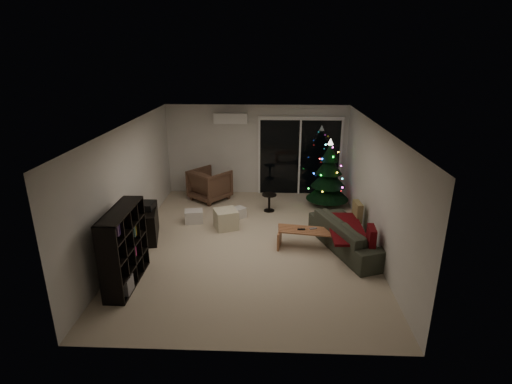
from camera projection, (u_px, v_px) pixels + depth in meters
room at (273, 177)px, 9.54m from camera, size 6.50×7.51×2.60m
bookshelf at (114, 247)px, 6.82m from camera, size 0.44×1.40×1.38m
media_cabinet at (147, 223)px, 8.63m from camera, size 0.63×1.14×0.67m
stereo at (146, 206)px, 8.50m from camera, size 0.34×0.40×0.14m
armchair at (210, 185)px, 10.86m from camera, size 1.29×1.30×0.85m
ottoman at (226, 219)px, 9.15m from camera, size 0.64×0.64×0.44m
cardboard_box_a at (194, 216)px, 9.48m from camera, size 0.48×0.40×0.30m
cardboard_box_b at (238, 213)px, 9.75m from camera, size 0.45×0.44×0.25m
side_table at (269, 203)px, 10.13m from camera, size 0.45×0.45×0.45m
floor_lamp at (222, 161)px, 11.40m from camera, size 0.29×0.29×1.80m
sofa at (350, 235)px, 8.15m from camera, size 1.56×2.32×0.63m
sofa_throw at (346, 228)px, 8.11m from camera, size 0.68×1.56×0.05m
cushion_a at (357, 211)px, 8.67m from camera, size 0.16×0.43×0.42m
cushion_b at (371, 238)px, 7.44m from camera, size 0.15×0.42×0.42m
coffee_table at (308, 239)px, 8.25m from camera, size 1.30×0.63×0.40m
remote_a at (301, 229)px, 8.19m from camera, size 0.16×0.05×0.02m
remote_b at (313, 228)px, 8.22m from camera, size 0.15×0.09×0.02m
christmas_tree at (329, 173)px, 10.25m from camera, size 1.32×1.32×1.79m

